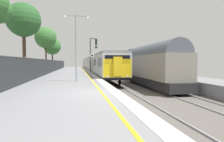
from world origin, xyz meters
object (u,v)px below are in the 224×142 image
background_tree_centre (46,38)px  background_tree_back (23,21)px  platform_lamp_mid (76,42)px  background_tree_left (52,47)px  signal_gantry (92,51)px  commuter_train_at_platform (92,63)px  speed_limit_sign (92,61)px  freight_train_adjacent_track (123,63)px

background_tree_centre → background_tree_back: size_ratio=0.97×
platform_lamp_mid → background_tree_left: size_ratio=0.72×
signal_gantry → background_tree_left: (-8.01, 19.89, 2.09)m
commuter_train_at_platform → speed_limit_sign: 25.43m
background_tree_centre → platform_lamp_mid: bearing=-76.7°
commuter_train_at_platform → background_tree_left: 10.32m
background_tree_left → background_tree_back: 21.58m
platform_lamp_mid → background_tree_left: (-5.76, 32.57, 2.08)m
speed_limit_sign → background_tree_back: (-8.64, 3.14, 5.14)m
freight_train_adjacent_track → speed_limit_sign: size_ratio=14.04×
signal_gantry → platform_lamp_mid: bearing=-100.1°
background_tree_back → freight_train_adjacent_track: bearing=18.2°
commuter_train_at_platform → background_tree_back: (-10.48, -22.21, 5.59)m
background_tree_centre → background_tree_left: bearing=83.9°
background_tree_back → background_tree_left: bearing=87.4°
freight_train_adjacent_track → speed_limit_sign: freight_train_adjacent_track is taller
commuter_train_at_platform → background_tree_left: size_ratio=8.58×
commuter_train_at_platform → background_tree_left: background_tree_left is taller
speed_limit_sign → background_tree_centre: size_ratio=0.30×
commuter_train_at_platform → background_tree_left: (-9.49, -0.71, 4.00)m
freight_train_adjacent_track → speed_limit_sign: 9.85m
freight_train_adjacent_track → background_tree_back: size_ratio=4.08×
signal_gantry → background_tree_left: bearing=111.9°
signal_gantry → platform_lamp_mid: 12.88m
platform_lamp_mid → background_tree_centre: background_tree_centre is taller
background_tree_centre → freight_train_adjacent_track: bearing=-38.1°
signal_gantry → background_tree_left: background_tree_left is taller
speed_limit_sign → background_tree_back: bearing=160.0°
commuter_train_at_platform → speed_limit_sign: commuter_train_at_platform is taller
platform_lamp_mid → background_tree_left: background_tree_left is taller
signal_gantry → speed_limit_sign: 4.99m
platform_lamp_mid → background_tree_back: (-6.75, 11.07, 3.67)m
signal_gantry → background_tree_centre: (-8.62, 14.22, 3.45)m
signal_gantry → background_tree_centre: size_ratio=0.57×
background_tree_left → background_tree_centre: (-0.61, -5.67, 1.36)m
commuter_train_at_platform → platform_lamp_mid: 33.55m
commuter_train_at_platform → freight_train_adjacent_track: size_ratio=1.69×
speed_limit_sign → background_tree_centre: bearing=113.5°
background_tree_left → background_tree_centre: background_tree_centre is taller
freight_train_adjacent_track → speed_limit_sign: (-5.85, -7.92, 0.32)m
platform_lamp_mid → signal_gantry: bearing=79.9°
background_tree_back → signal_gantry: bearing=10.1°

